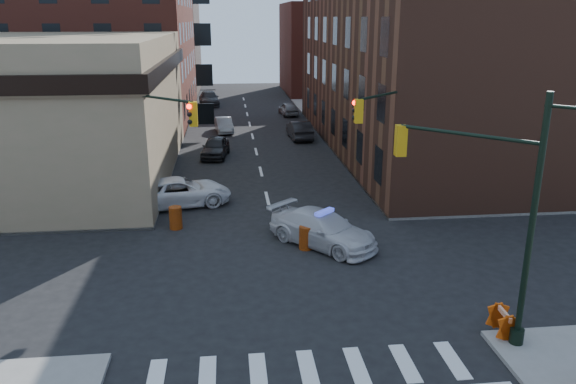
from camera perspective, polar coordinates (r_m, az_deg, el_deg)
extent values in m
plane|color=black|center=(23.53, -0.33, -8.13)|extent=(140.00, 140.00, 0.00)
cube|color=gray|center=(58.64, -27.05, 5.58)|extent=(34.00, 54.50, 0.15)
cube|color=gray|center=(60.32, 18.69, 6.84)|extent=(34.00, 54.50, 0.15)
cube|color=#532E21|center=(46.30, 13.27, 13.02)|extent=(14.00, 34.00, 14.00)
cube|color=brown|center=(84.31, -16.24, 15.23)|extent=(20.00, 18.00, 16.00)
cube|color=maroon|center=(80.88, 5.50, 14.33)|extent=(16.00, 16.00, 12.00)
cylinder|color=black|center=(18.34, 23.53, -3.17)|extent=(0.20, 0.20, 8.00)
cylinder|color=black|center=(19.87, 22.21, -13.37)|extent=(0.44, 0.44, 0.50)
cylinder|color=black|center=(18.34, 17.72, 5.61)|extent=(3.27, 3.27, 0.12)
cube|color=#BF8C0C|center=(19.34, 11.38, 5.14)|extent=(0.35, 0.35, 1.05)
sphere|color=#FF0C05|center=(19.46, 11.75, 6.25)|extent=(0.22, 0.22, 0.22)
sphere|color=black|center=(19.52, 11.69, 5.30)|extent=(0.22, 0.22, 0.22)
sphere|color=black|center=(19.59, 11.63, 4.36)|extent=(0.22, 0.22, 0.22)
cylinder|color=black|center=(28.46, -15.49, 4.59)|extent=(0.20, 0.20, 8.00)
cylinder|color=black|center=(29.47, -14.91, -2.53)|extent=(0.44, 0.44, 0.50)
cylinder|color=black|center=(26.26, -12.98, 9.30)|extent=(3.27, 3.27, 0.12)
cube|color=#BF8C0C|center=(24.62, -9.60, 7.81)|extent=(0.35, 0.35, 1.05)
sphere|color=#FF0C05|center=(24.42, -10.03, 8.55)|extent=(0.22, 0.22, 0.22)
sphere|color=black|center=(24.47, -9.99, 7.79)|extent=(0.22, 0.22, 0.22)
sphere|color=black|center=(24.53, -9.95, 7.03)|extent=(0.22, 0.22, 0.22)
cylinder|color=black|center=(29.48, 11.69, 5.29)|extent=(0.20, 0.20, 8.00)
cylinder|color=black|center=(30.46, 11.26, -1.62)|extent=(0.44, 0.44, 0.50)
cylinder|color=black|center=(27.10, 9.78, 9.73)|extent=(3.27, 3.27, 0.12)
cube|color=#BF8C0C|center=(25.25, 7.19, 8.15)|extent=(0.35, 0.35, 1.05)
sphere|color=#FF0C05|center=(25.31, 6.79, 8.99)|extent=(0.22, 0.22, 0.22)
sphere|color=black|center=(25.36, 6.76, 8.25)|extent=(0.22, 0.22, 0.22)
sphere|color=black|center=(25.41, 6.73, 7.52)|extent=(0.22, 0.22, 0.22)
cylinder|color=black|center=(48.89, 5.33, 7.04)|extent=(0.24, 0.24, 2.60)
sphere|color=#8B3E14|center=(48.57, 5.40, 9.42)|extent=(3.00, 3.00, 3.00)
cylinder|color=black|center=(56.65, 3.73, 8.49)|extent=(0.24, 0.24, 2.60)
sphere|color=#8B3E14|center=(56.37, 3.77, 10.55)|extent=(3.00, 3.00, 3.00)
imported|color=silver|center=(25.95, 3.55, -3.77)|extent=(5.29, 5.52, 1.58)
imported|color=white|center=(31.93, -10.93, 0.02)|extent=(6.14, 3.82, 1.58)
imported|color=black|center=(42.80, -7.39, 4.55)|extent=(2.38, 4.66, 1.52)
imported|color=gray|center=(52.10, -6.52, 6.77)|extent=(1.84, 4.19, 1.34)
imported|color=black|center=(68.75, -8.03, 9.38)|extent=(2.69, 5.75, 1.62)
imported|color=black|center=(48.97, 1.18, 6.34)|extent=(1.92, 4.84, 1.57)
imported|color=gray|center=(61.09, 0.05, 8.46)|extent=(2.06, 4.27, 1.41)
imported|color=black|center=(30.38, -17.13, -1.05)|extent=(0.68, 0.56, 1.59)
imported|color=black|center=(30.09, -17.43, -0.88)|extent=(1.07, 0.90, 1.95)
imported|color=#212731|center=(30.33, -25.18, -1.86)|extent=(1.06, 0.57, 1.72)
cylinder|color=orange|center=(25.59, 1.80, -4.67)|extent=(0.64, 0.64, 1.08)
cylinder|color=#D5440A|center=(28.52, -11.35, -2.59)|extent=(0.83, 0.83, 1.14)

